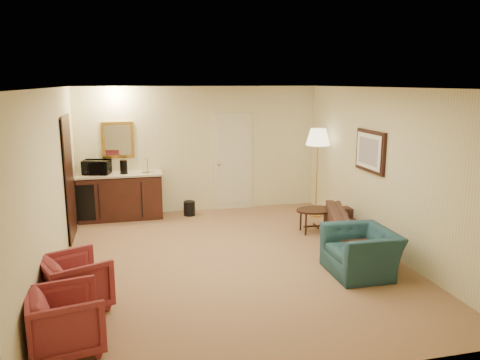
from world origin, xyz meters
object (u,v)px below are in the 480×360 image
(sofa, at_px, (354,222))
(teal_armchair, at_px, (361,244))
(rose_chair_far, at_px, (66,318))
(waste_bin, at_px, (189,208))
(rose_chair_near, at_px, (75,280))
(wetbar_cabinet, at_px, (121,196))
(microwave, at_px, (96,166))
(floor_lamp, at_px, (317,173))
(coffee_table, at_px, (316,220))
(coffee_maker, at_px, (124,167))

(sofa, distance_m, teal_armchair, 1.24)
(rose_chair_far, height_order, waste_bin, rose_chair_far)
(waste_bin, bearing_deg, rose_chair_near, -116.52)
(wetbar_cabinet, xyz_separation_m, microwave, (-0.42, 0.02, 0.63))
(teal_armchair, xyz_separation_m, rose_chair_near, (-3.83, -0.18, -0.06))
(floor_lamp, relative_size, microwave, 3.55)
(sofa, height_order, rose_chair_near, sofa)
(wetbar_cabinet, relative_size, rose_chair_far, 2.27)
(waste_bin, bearing_deg, rose_chair_far, -111.77)
(teal_armchair, bearing_deg, rose_chair_near, -86.53)
(teal_armchair, xyz_separation_m, floor_lamp, (0.52, 2.89, 0.46))
(rose_chair_far, bearing_deg, teal_armchair, -85.34)
(sofa, bearing_deg, floor_lamp, 15.67)
(floor_lamp, bearing_deg, teal_armchair, -100.18)
(teal_armchair, height_order, coffee_table, teal_armchair)
(sofa, relative_size, waste_bin, 6.74)
(rose_chair_near, xyz_separation_m, floor_lamp, (4.35, 3.06, 0.52))
(sofa, distance_m, rose_chair_near, 4.50)
(rose_chair_far, xyz_separation_m, microwave, (0.08, 4.75, 0.73))
(coffee_maker, bearing_deg, coffee_table, -15.04)
(floor_lamp, bearing_deg, waste_bin, 165.58)
(rose_chair_far, distance_m, microwave, 4.80)
(sofa, bearing_deg, microwave, 76.67)
(wetbar_cabinet, bearing_deg, sofa, -33.10)
(teal_armchair, bearing_deg, wetbar_cabinet, -136.55)
(waste_bin, bearing_deg, coffee_table, -37.79)
(teal_armchair, relative_size, coffee_maker, 3.69)
(coffee_table, bearing_deg, floor_lamp, 67.91)
(sofa, bearing_deg, rose_chair_far, 134.89)
(waste_bin, xyz_separation_m, microwave, (-1.77, 0.12, 0.94))
(coffee_maker, bearing_deg, wetbar_cabinet, 162.81)
(coffee_table, bearing_deg, rose_chair_near, -152.26)
(rose_chair_near, relative_size, rose_chair_far, 1.03)
(wetbar_cabinet, relative_size, coffee_table, 2.17)
(wetbar_cabinet, distance_m, teal_armchair, 4.92)
(wetbar_cabinet, height_order, microwave, microwave)
(rose_chair_near, xyz_separation_m, microwave, (0.07, 3.82, 0.72))
(sofa, relative_size, teal_armchair, 2.00)
(microwave, xyz_separation_m, coffee_maker, (0.51, -0.07, -0.04))
(sofa, xyz_separation_m, floor_lamp, (0.05, 1.74, 0.51))
(sofa, xyz_separation_m, coffee_maker, (-3.71, 2.43, 0.67))
(coffee_maker, bearing_deg, rose_chair_far, -85.77)
(coffee_table, height_order, coffee_maker, coffee_maker)
(wetbar_cabinet, relative_size, microwave, 3.25)
(rose_chair_near, bearing_deg, floor_lamp, -78.72)
(coffee_table, bearing_deg, waste_bin, 142.21)
(waste_bin, height_order, microwave, microwave)
(teal_armchair, xyz_separation_m, microwave, (-3.76, 3.64, 0.66))
(wetbar_cabinet, bearing_deg, rose_chair_near, -97.48)
(rose_chair_near, relative_size, floor_lamp, 0.41)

